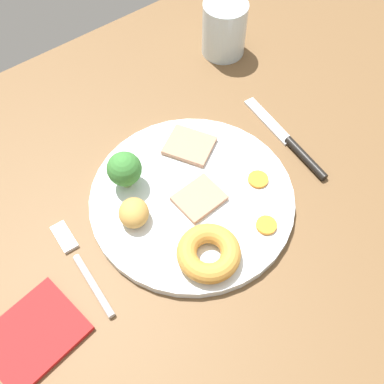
{
  "coord_description": "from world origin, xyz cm",
  "views": [
    {
      "loc": [
        -21.35,
        -25.06,
        58.28
      ],
      "look_at": [
        -0.94,
        1.72,
        6.0
      ],
      "focal_mm": 42.97,
      "sensor_mm": 36.0,
      "label": 1
    }
  ],
  "objects": [
    {
      "name": "broccoli_floret",
      "position": [
        -6.86,
        8.88,
        8.35
      ],
      "size": [
        4.74,
        4.74,
        5.82
      ],
      "color": "#8CB766",
      "rests_on": "dinner_plate"
    },
    {
      "name": "water_glass",
      "position": [
        22.37,
        23.34,
        8.23
      ],
      "size": [
        7.47,
        7.47,
        9.25
      ],
      "primitive_type": "cylinder",
      "color": "silver",
      "rests_on": "dining_table"
    },
    {
      "name": "dinner_plate",
      "position": [
        -0.94,
        1.72,
        4.3
      ],
      "size": [
        28.22,
        28.22,
        1.4
      ],
      "primitive_type": "cylinder",
      "color": "white",
      "rests_on": "dining_table"
    },
    {
      "name": "yorkshire_pudding",
      "position": [
        -4.86,
        -6.85,
        6.28
      ],
      "size": [
        8.08,
        8.08,
        2.57
      ],
      "primitive_type": "torus",
      "color": "#C68938",
      "rests_on": "dinner_plate"
    },
    {
      "name": "meat_slice_main",
      "position": [
        -0.54,
        0.62,
        5.4
      ],
      "size": [
        6.48,
        5.49,
        0.8
      ],
      "primitive_type": "cube",
      "rotation": [
        0.0,
        0.0,
        0.06
      ],
      "color": "tan",
      "rests_on": "dinner_plate"
    },
    {
      "name": "meat_slice_under",
      "position": [
        3.9,
        8.71,
        5.4
      ],
      "size": [
        8.19,
        8.55,
        0.8
      ],
      "primitive_type": "cube",
      "rotation": [
        0.0,
        0.0,
        2.1
      ],
      "color": "tan",
      "rests_on": "dinner_plate"
    },
    {
      "name": "folded_napkin",
      "position": [
        -27.02,
        -1.86,
        4.0
      ],
      "size": [
        12.25,
        10.59,
        0.8
      ],
      "primitive_type": "cube",
      "rotation": [
        0.0,
        0.0,
        0.15
      ],
      "color": "red",
      "rests_on": "dining_table"
    },
    {
      "name": "dining_table",
      "position": [
        0.0,
        0.0,
        1.8
      ],
      "size": [
        120.0,
        84.0,
        3.6
      ],
      "primitive_type": "cube",
      "color": "brown",
      "rests_on": "ground"
    },
    {
      "name": "carrot_coin_back",
      "position": [
        7.99,
        -1.84,
        5.24
      ],
      "size": [
        2.85,
        2.85,
        0.49
      ],
      "primitive_type": "cylinder",
      "color": "orange",
      "rests_on": "dinner_plate"
    },
    {
      "name": "roast_potato_left",
      "position": [
        -9.16,
        3.45,
        6.61
      ],
      "size": [
        5.67,
        5.8,
        3.23
      ],
      "primitive_type": "ellipsoid",
      "rotation": [
        0.0,
        0.0,
        5.74
      ],
      "color": "#BC8C42",
      "rests_on": "dinner_plate"
    },
    {
      "name": "knife",
      "position": [
        17.0,
        0.53,
        4.05
      ],
      "size": [
        3.07,
        18.56,
        1.2
      ],
      "rotation": [
        0.0,
        0.0,
        1.48
      ],
      "color": "black",
      "rests_on": "dining_table"
    },
    {
      "name": "fork",
      "position": [
        -18.13,
        2.57,
        3.99
      ],
      "size": [
        2.21,
        15.3,
        0.9
      ],
      "rotation": [
        0.0,
        0.0,
        1.52
      ],
      "color": "silver",
      "rests_on": "dining_table"
    },
    {
      "name": "carrot_coin_front",
      "position": [
        3.97,
        -7.97,
        5.27
      ],
      "size": [
        2.74,
        2.74,
        0.54
      ],
      "primitive_type": "cylinder",
      "color": "orange",
      "rests_on": "dinner_plate"
    }
  ]
}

